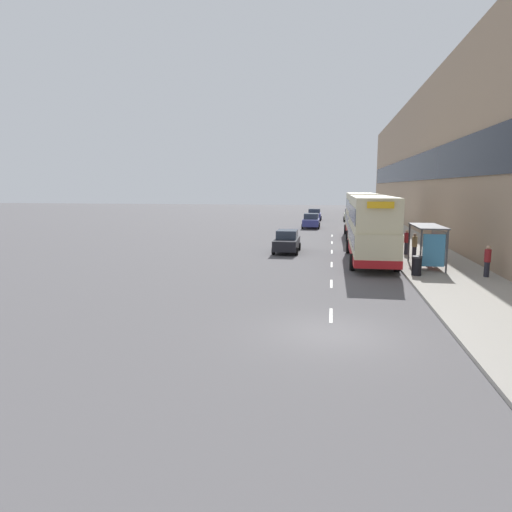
{
  "coord_description": "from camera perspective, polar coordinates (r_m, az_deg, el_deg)",
  "views": [
    {
      "loc": [
        -0.06,
        -15.05,
        4.91
      ],
      "look_at": [
        -4.99,
        14.54,
        0.34
      ],
      "focal_mm": 32.0,
      "sensor_mm": 36.0,
      "label": 1
    }
  ],
  "objects": [
    {
      "name": "litter_bin",
      "position": [
        26.23,
        19.44,
        -1.14
      ],
      "size": [
        0.55,
        0.55,
        1.05
      ],
      "color": "black",
      "rests_on": "ground_plane"
    },
    {
      "name": "terrace_facade",
      "position": [
        54.66,
        20.97,
        11.07
      ],
      "size": [
        3.1,
        93.0,
        15.49
      ],
      "color": "#9E846B",
      "rests_on": "ground_plane"
    },
    {
      "name": "lane_mark_1",
      "position": [
        23.62,
        9.4,
        -3.44
      ],
      "size": [
        0.12,
        2.0,
        0.01
      ],
      "color": "silver",
      "rests_on": "ground_plane"
    },
    {
      "name": "car_0",
      "position": [
        54.97,
        6.9,
        4.38
      ],
      "size": [
        2.09,
        4.1,
        1.75
      ],
      "rotation": [
        0.0,
        0.0,
        3.14
      ],
      "color": "navy",
      "rests_on": "ground_plane"
    },
    {
      "name": "double_decker_bus_near",
      "position": [
        30.78,
        14.17,
        3.51
      ],
      "size": [
        2.85,
        11.14,
        4.3
      ],
      "color": "beige",
      "rests_on": "ground_plane"
    },
    {
      "name": "car_2",
      "position": [
        34.46,
        3.89,
        1.85
      ],
      "size": [
        1.9,
        4.4,
        1.67
      ],
      "rotation": [
        0.0,
        0.0,
        3.14
      ],
      "color": "black",
      "rests_on": "ground_plane"
    },
    {
      "name": "bus_shelter",
      "position": [
        28.84,
        21.07,
        2.04
      ],
      "size": [
        1.6,
        4.2,
        2.48
      ],
      "color": "#4C4C51",
      "rests_on": "ground_plane"
    },
    {
      "name": "car_1",
      "position": [
        67.13,
        11.78,
        5.03
      ],
      "size": [
        2.07,
        3.83,
        1.77
      ],
      "color": "#B7B799",
      "rests_on": "ground_plane"
    },
    {
      "name": "lane_mark_0",
      "position": [
        17.93,
        9.35,
        -7.33
      ],
      "size": [
        0.12,
        2.0,
        0.01
      ],
      "color": "silver",
      "rests_on": "ground_plane"
    },
    {
      "name": "lane_mark_4",
      "position": [
        40.99,
        9.47,
        1.67
      ],
      "size": [
        0.12,
        2.0,
        0.01
      ],
      "color": "silver",
      "rests_on": "ground_plane"
    },
    {
      "name": "car_3",
      "position": [
        67.74,
        7.3,
        5.15
      ],
      "size": [
        2.08,
        3.91,
        1.7
      ],
      "rotation": [
        0.0,
        0.0,
        3.14
      ],
      "color": "navy",
      "rests_on": "ground_plane"
    },
    {
      "name": "double_decker_bus_ahead",
      "position": [
        45.04,
        12.95,
        5.1
      ],
      "size": [
        2.85,
        10.14,
        4.3
      ],
      "color": "beige",
      "rests_on": "ground_plane"
    },
    {
      "name": "pavement",
      "position": [
        54.17,
        16.39,
        3.18
      ],
      "size": [
        5.0,
        93.0,
        0.14
      ],
      "color": "#A39E93",
      "rests_on": "ground_plane"
    },
    {
      "name": "pedestrian_1",
      "position": [
        34.03,
        18.3,
        1.7
      ],
      "size": [
        0.35,
        0.35,
        1.77
      ],
      "color": "#23232D",
      "rests_on": "ground_plane"
    },
    {
      "name": "pedestrian_2",
      "position": [
        27.19,
        26.95,
        -0.54
      ],
      "size": [
        0.34,
        0.34,
        1.7
      ],
      "color": "#23232D",
      "rests_on": "ground_plane"
    },
    {
      "name": "pedestrian_at_shelter",
      "position": [
        32.04,
        19.2,
        1.21
      ],
      "size": [
        0.34,
        0.34,
        1.73
      ],
      "color": "#23232D",
      "rests_on": "ground_plane"
    },
    {
      "name": "lane_mark_2",
      "position": [
        29.38,
        9.44,
        -1.06
      ],
      "size": [
        0.12,
        2.0,
        0.01
      ],
      "color": "silver",
      "rests_on": "ground_plane"
    },
    {
      "name": "ground_plane",
      "position": [
        15.83,
        9.33,
        -9.52
      ],
      "size": [
        220.0,
        220.0,
        0.0
      ],
      "primitive_type": "plane",
      "color": "#5B595B"
    },
    {
      "name": "lane_mark_3",
      "position": [
        35.18,
        9.46,
        0.53
      ],
      "size": [
        0.12,
        2.0,
        0.01
      ],
      "color": "silver",
      "rests_on": "ground_plane"
    },
    {
      "name": "lane_mark_5",
      "position": [
        46.82,
        9.48,
        2.53
      ],
      "size": [
        0.12,
        2.0,
        0.01
      ],
      "color": "silver",
      "rests_on": "ground_plane"
    }
  ]
}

